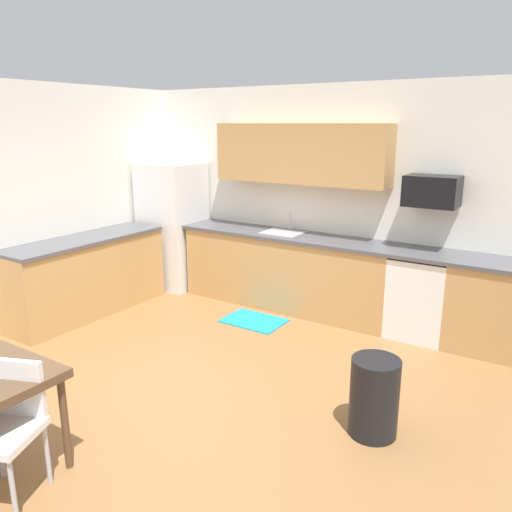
# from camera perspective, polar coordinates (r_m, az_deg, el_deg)

# --- Properties ---
(ground_plane) EXTENTS (12.00, 12.00, 0.00)m
(ground_plane) POSITION_cam_1_polar(r_m,az_deg,el_deg) (4.52, -7.13, -15.14)
(ground_plane) COLOR olive
(wall_back) EXTENTS (5.80, 0.10, 2.70)m
(wall_back) POSITION_cam_1_polar(r_m,az_deg,el_deg) (6.24, 8.29, 6.37)
(wall_back) COLOR white
(wall_back) RESTS_ON ground
(cabinet_run_back) EXTENTS (2.72, 0.60, 0.90)m
(cabinet_run_back) POSITION_cam_1_polar(r_m,az_deg,el_deg) (6.30, 3.43, -1.81)
(cabinet_run_back) COLOR tan
(cabinet_run_back) RESTS_ON ground
(cabinet_run_back_right) EXTENTS (0.83, 0.60, 0.90)m
(cabinet_run_back_right) POSITION_cam_1_polar(r_m,az_deg,el_deg) (5.60, 25.19, -5.41)
(cabinet_run_back_right) COLOR tan
(cabinet_run_back_right) RESTS_ON ground
(cabinet_run_left) EXTENTS (0.60, 2.00, 0.90)m
(cabinet_run_left) POSITION_cam_1_polar(r_m,az_deg,el_deg) (6.41, -18.58, -2.29)
(cabinet_run_left) COLOR tan
(cabinet_run_left) RESTS_ON ground
(countertop_back) EXTENTS (4.80, 0.64, 0.04)m
(countertop_back) POSITION_cam_1_polar(r_m,az_deg,el_deg) (6.01, 6.74, 1.92)
(countertop_back) COLOR #4C4C51
(countertop_back) RESTS_ON cabinet_run_back
(countertop_left) EXTENTS (0.64, 2.00, 0.04)m
(countertop_left) POSITION_cam_1_polar(r_m,az_deg,el_deg) (6.30, -18.92, 1.81)
(countertop_left) COLOR #4C4C51
(countertop_left) RESTS_ON cabinet_run_left
(upper_cabinets_back) EXTENTS (2.20, 0.34, 0.70)m
(upper_cabinets_back) POSITION_cam_1_polar(r_m,az_deg,el_deg) (6.12, 5.00, 11.48)
(upper_cabinets_back) COLOR tan
(refrigerator) EXTENTS (0.76, 0.70, 1.73)m
(refrigerator) POSITION_cam_1_polar(r_m,az_deg,el_deg) (7.17, -9.41, 3.45)
(refrigerator) COLOR white
(refrigerator) RESTS_ON ground
(oven_range) EXTENTS (0.60, 0.60, 0.91)m
(oven_range) POSITION_cam_1_polar(r_m,az_deg,el_deg) (5.72, 18.11, -4.25)
(oven_range) COLOR white
(oven_range) RESTS_ON ground
(microwave) EXTENTS (0.54, 0.36, 0.32)m
(microwave) POSITION_cam_1_polar(r_m,az_deg,el_deg) (5.57, 19.30, 6.95)
(microwave) COLOR black
(sink_basin) EXTENTS (0.48, 0.40, 0.14)m
(sink_basin) POSITION_cam_1_polar(r_m,az_deg,el_deg) (6.22, 3.02, 2.07)
(sink_basin) COLOR #A5A8AD
(sink_basin) RESTS_ON countertop_back
(sink_faucet) EXTENTS (0.02, 0.02, 0.24)m
(sink_faucet) POSITION_cam_1_polar(r_m,az_deg,el_deg) (6.35, 3.85, 3.78)
(sink_faucet) COLOR #B2B5BA
(sink_faucet) RESTS_ON countertop_back
(chair_near_table) EXTENTS (0.52, 0.52, 0.85)m
(chair_near_table) POSITION_cam_1_polar(r_m,az_deg,el_deg) (3.55, -26.33, -16.28)
(chair_near_table) COLOR white
(chair_near_table) RESTS_ON ground
(trash_bin) EXTENTS (0.36, 0.36, 0.60)m
(trash_bin) POSITION_cam_1_polar(r_m,az_deg,el_deg) (3.94, 13.23, -15.27)
(trash_bin) COLOR black
(trash_bin) RESTS_ON ground
(floor_mat) EXTENTS (0.70, 0.50, 0.01)m
(floor_mat) POSITION_cam_1_polar(r_m,az_deg,el_deg) (5.96, -0.24, -7.33)
(floor_mat) COLOR #198CBF
(floor_mat) RESTS_ON ground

